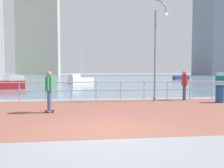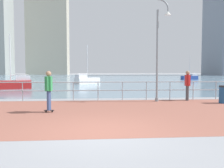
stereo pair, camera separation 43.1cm
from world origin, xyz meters
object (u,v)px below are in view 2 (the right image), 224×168
(sailboat_gray, at_px, (87,80))
(trash_bin, at_px, (223,94))
(sailboat_teal, at_px, (12,84))
(lamppost, at_px, (160,45))
(bystander, at_px, (187,83))
(sailboat_navy, at_px, (190,77))
(skateboarder, at_px, (49,88))

(sailboat_gray, bearing_deg, trash_bin, -67.50)
(trash_bin, distance_m, sailboat_teal, 18.01)
(trash_bin, relative_size, sailboat_teal, 0.18)
(lamppost, height_order, sailboat_gray, lamppost)
(lamppost, height_order, bystander, lamppost)
(lamppost, bearing_deg, trash_bin, -16.90)
(lamppost, xyz_separation_m, trash_bin, (3.13, -0.95, -2.64))
(sailboat_navy, bearing_deg, skateboarder, -121.31)
(bystander, bearing_deg, sailboat_navy, 66.46)
(skateboarder, bearing_deg, sailboat_navy, 58.69)
(sailboat_gray, distance_m, sailboat_teal, 10.51)
(lamppost, height_order, sailboat_teal, lamppost)
(lamppost, relative_size, bystander, 3.30)
(lamppost, relative_size, sailboat_navy, 1.20)
(skateboarder, distance_m, sailboat_teal, 13.96)
(sailboat_navy, distance_m, sailboat_teal, 33.45)
(skateboarder, height_order, sailboat_navy, sailboat_navy)
(sailboat_gray, bearing_deg, sailboat_teal, -129.56)
(trash_bin, bearing_deg, sailboat_navy, 69.55)
(sailboat_navy, bearing_deg, sailboat_gray, -147.02)
(sailboat_gray, height_order, sailboat_navy, sailboat_gray)
(skateboarder, bearing_deg, sailboat_teal, 114.96)
(lamppost, height_order, sailboat_navy, lamppost)
(trash_bin, bearing_deg, bystander, 139.24)
(trash_bin, xyz_separation_m, sailboat_gray, (-7.79, 18.80, 0.02))
(lamppost, distance_m, sailboat_teal, 15.19)
(bystander, distance_m, sailboat_navy, 32.99)
(lamppost, distance_m, bystander, 2.72)
(trash_bin, height_order, sailboat_teal, sailboat_teal)
(skateboarder, bearing_deg, trash_bin, 12.79)
(trash_bin, relative_size, sailboat_navy, 0.20)
(sailboat_gray, relative_size, sailboat_teal, 1.00)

